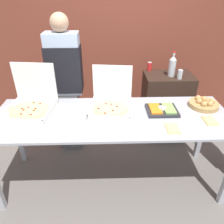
{
  "coord_description": "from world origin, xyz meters",
  "views": [
    {
      "loc": [
        -0.06,
        -1.94,
        2.11
      ],
      "look_at": [
        0.0,
        0.0,
        0.97
      ],
      "focal_mm": 35.0,
      "sensor_mm": 36.0,
      "label": 1
    }
  ],
  "objects": [
    {
      "name": "bread_basket",
      "position": [
        1.03,
        0.17,
        0.95
      ],
      "size": [
        0.32,
        0.32,
        0.1
      ],
      "color": "tan",
      "rests_on": "buffet_table"
    },
    {
      "name": "soda_can_silver",
      "position": [
        0.93,
        0.79,
        1.07
      ],
      "size": [
        0.07,
        0.07,
        0.12
      ],
      "color": "silver",
      "rests_on": "sideboard_podium"
    },
    {
      "name": "pizza_box_near_right",
      "position": [
        -0.01,
        0.17,
        0.99
      ],
      "size": [
        0.49,
        0.5,
        0.43
      ],
      "rotation": [
        0.0,
        0.0,
        -0.12
      ],
      "color": "white",
      "rests_on": "buffet_table"
    },
    {
      "name": "brick_wall_behind",
      "position": [
        0.0,
        1.7,
        1.4
      ],
      "size": [
        10.0,
        0.06,
        2.8
      ],
      "color": "brown",
      "rests_on": "ground_plane"
    },
    {
      "name": "soda_can_colored",
      "position": [
        0.58,
        1.12,
        1.07
      ],
      "size": [
        0.07,
        0.07,
        0.12
      ],
      "color": "red",
      "rests_on": "sideboard_podium"
    },
    {
      "name": "paper_plate_front_center",
      "position": [
        0.56,
        -0.27,
        0.93
      ],
      "size": [
        0.26,
        0.26,
        0.03
      ],
      "color": "white",
      "rests_on": "buffet_table"
    },
    {
      "name": "sideboard_podium",
      "position": [
        0.83,
        0.93,
        0.5
      ],
      "size": [
        0.67,
        0.47,
        1.0
      ],
      "color": "black",
      "rests_on": "ground_plane"
    },
    {
      "name": "pizza_box_far_right",
      "position": [
        -0.87,
        0.16,
        1.0
      ],
      "size": [
        0.53,
        0.54,
        0.47
      ],
      "rotation": [
        0.0,
        0.0,
        -0.12
      ],
      "color": "white",
      "rests_on": "buffet_table"
    },
    {
      "name": "paper_plate_front_left",
      "position": [
        0.97,
        -0.14,
        0.93
      ],
      "size": [
        0.24,
        0.24,
        0.03
      ],
      "color": "white",
      "rests_on": "buffet_table"
    },
    {
      "name": "person_server_vest",
      "position": [
        -0.57,
        0.68,
        1.04
      ],
      "size": [
        0.42,
        0.24,
        1.84
      ],
      "rotation": [
        0.0,
        0.0,
        3.14
      ],
      "color": "slate",
      "rests_on": "ground_plane"
    },
    {
      "name": "soda_bottle",
      "position": [
        0.84,
        0.89,
        1.15
      ],
      "size": [
        0.09,
        0.09,
        0.34
      ],
      "color": "#B7BCC1",
      "rests_on": "sideboard_podium"
    },
    {
      "name": "veggie_tray",
      "position": [
        0.54,
        0.08,
        0.94
      ],
      "size": [
        0.33,
        0.27,
        0.05
      ],
      "color": "#28282D",
      "rests_on": "buffet_table"
    },
    {
      "name": "buffet_table",
      "position": [
        0.0,
        0.0,
        0.81
      ],
      "size": [
        2.5,
        0.85,
        0.92
      ],
      "color": "#A8AAB2",
      "rests_on": "ground_plane"
    },
    {
      "name": "ground_plane",
      "position": [
        0.0,
        0.0,
        0.0
      ],
      "size": [
        16.0,
        16.0,
        0.0
      ],
      "primitive_type": "plane",
      "color": "slate"
    }
  ]
}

